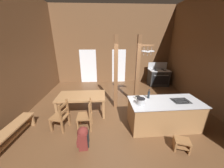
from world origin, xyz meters
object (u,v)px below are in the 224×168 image
mixing_bowl_on_counter (138,97)px  backpack (83,137)px  ladderback_chair_by_post (86,115)px  stove_range (158,77)px  dining_table (82,97)px  bottle_tall_on_counter (149,95)px  step_stool (182,144)px  ladderback_chair_near_window (61,116)px  kitchen_island (164,114)px  bench_along_left_wall (9,135)px  stockpot_on_counter (141,101)px

mixing_bowl_on_counter → backpack: bearing=-149.6°
ladderback_chair_by_post → mixing_bowl_on_counter: size_ratio=4.74×
stove_range → mixing_bowl_on_counter: 4.16m
dining_table → ladderback_chair_by_post: size_ratio=1.81×
bottle_tall_on_counter → step_stool: bearing=-64.8°
step_stool → ladderback_chair_near_window: 3.41m
step_stool → bottle_tall_on_counter: bottle_tall_on_counter is taller
ladderback_chair_near_window → kitchen_island: bearing=-0.4°
stove_range → bench_along_left_wall: size_ratio=0.78×
bench_along_left_wall → bottle_tall_on_counter: bearing=11.4°
stove_range → ladderback_chair_by_post: size_ratio=1.39×
step_stool → bottle_tall_on_counter: 1.53m
kitchen_island → backpack: size_ratio=3.68×
dining_table → kitchen_island: bearing=-18.0°
ladderback_chair_near_window → backpack: bearing=-43.0°
bottle_tall_on_counter → kitchen_island: bearing=-28.6°
dining_table → ladderback_chair_near_window: 1.00m
stove_range → step_stool: size_ratio=3.10×
bench_along_left_wall → mixing_bowl_on_counter: bearing=12.2°
stove_range → bottle_tall_on_counter: stove_range is taller
bench_along_left_wall → bottle_tall_on_counter: size_ratio=5.60×
bench_along_left_wall → step_stool: bearing=-4.9°
stove_range → dining_table: (-4.03, -2.89, 0.17)m
stove_range → stockpot_on_counter: stove_range is taller
backpack → ladderback_chair_by_post: bearing=91.4°
backpack → stockpot_on_counter: 1.81m
ladderback_chair_near_window → backpack: 1.08m
bench_along_left_wall → mixing_bowl_on_counter: (3.54, 0.76, 0.62)m
kitchen_island → backpack: kitchen_island is taller
ladderback_chair_by_post → kitchen_island: bearing=-0.6°
ladderback_chair_by_post → bench_along_left_wall: ladderback_chair_by_post is taller
dining_table → bottle_tall_on_counter: bearing=-15.6°
kitchen_island → ladderback_chair_by_post: size_ratio=2.31×
bottle_tall_on_counter → stove_range: bearing=62.9°
stove_range → backpack: size_ratio=2.21×
stove_range → backpack: 5.83m
ladderback_chair_by_post → stockpot_on_counter: (1.60, -0.16, 0.53)m
stockpot_on_counter → dining_table: bearing=151.9°
dining_table → backpack: 1.64m
mixing_bowl_on_counter → bottle_tall_on_counter: bearing=3.0°
bench_along_left_wall → ladderback_chair_by_post: bearing=16.2°
kitchen_island → ladderback_chair_near_window: (-3.17, 0.02, 0.01)m
kitchen_island → stockpot_on_counter: bearing=-170.7°
mixing_bowl_on_counter → stove_range: bearing=58.7°
dining_table → mixing_bowl_on_counter: bearing=-18.9°
bench_along_left_wall → mixing_bowl_on_counter: mixing_bowl_on_counter is taller
bottle_tall_on_counter → ladderback_chair_near_window: bearing=-175.3°
bottle_tall_on_counter → bench_along_left_wall: bearing=-168.6°
step_stool → ladderback_chair_near_window: (-3.27, 0.94, 0.27)m
backpack → dining_table: bearing=100.6°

